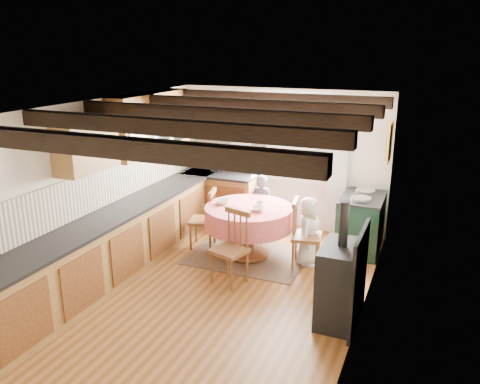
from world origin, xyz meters
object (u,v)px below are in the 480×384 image
at_px(chair_left, 202,218).
at_px(cast_iron_stove, 341,263).
at_px(cup, 259,204).
at_px(chair_right, 307,234).
at_px(child_right, 308,231).
at_px(child_far, 262,206).
at_px(dining_table, 249,232).
at_px(aga_range, 361,223).
at_px(chair_near, 229,248).

xyz_separation_m(chair_left, cast_iron_stove, (2.43, -1.35, 0.25)).
distance_m(chair_left, cup, 1.03).
distance_m(chair_right, child_right, 0.10).
relative_size(cast_iron_stove, child_far, 1.35).
bearing_deg(dining_table, child_right, 5.02).
distance_m(aga_range, cast_iron_stove, 2.20).
bearing_deg(cast_iron_stove, chair_left, 150.89).
bearing_deg(chair_left, child_far, 122.96).
height_order(cast_iron_stove, child_right, cast_iron_stove).
relative_size(dining_table, cup, 12.27).
bearing_deg(child_far, cast_iron_stove, 131.02).
xyz_separation_m(chair_near, aga_range, (1.44, 1.78, -0.05)).
bearing_deg(dining_table, child_far, 96.25).
relative_size(dining_table, cast_iron_stove, 0.90).
distance_m(cast_iron_stove, child_far, 2.70).
bearing_deg(child_right, dining_table, 93.94).
distance_m(cast_iron_stove, child_right, 1.57).
distance_m(chair_right, cast_iron_stove, 1.48).
bearing_deg(child_far, chair_left, 47.15).
height_order(child_right, cup, child_right).
height_order(aga_range, child_far, child_far).
distance_m(dining_table, cup, 0.47).
bearing_deg(cast_iron_stove, aga_range, 92.89).
bearing_deg(child_right, chair_left, 89.38).
xyz_separation_m(child_right, cup, (-0.74, -0.06, 0.33)).
xyz_separation_m(dining_table, chair_left, (-0.81, 0.07, 0.08)).
height_order(chair_near, chair_left, chair_near).
height_order(cast_iron_stove, child_far, cast_iron_stove).
xyz_separation_m(chair_left, cup, (0.96, -0.05, 0.37)).
bearing_deg(cast_iron_stove, child_right, 118.10).
xyz_separation_m(chair_near, cast_iron_stove, (1.55, -0.40, 0.23)).
bearing_deg(child_far, chair_near, 97.08).
distance_m(child_far, cup, 0.87).
xyz_separation_m(dining_table, chair_near, (0.07, -0.89, 0.11)).
distance_m(chair_near, chair_right, 1.20).
bearing_deg(aga_range, cast_iron_stove, -87.11).
bearing_deg(dining_table, chair_right, -1.47).
bearing_deg(child_far, chair_right, 141.82).
bearing_deg(cast_iron_stove, chair_right, 119.92).
bearing_deg(chair_right, chair_left, 78.17).
relative_size(child_far, cup, 10.11).
height_order(chair_left, cup, chair_left).
height_order(chair_right, cup, chair_right).
height_order(chair_near, child_far, child_far).
xyz_separation_m(aga_range, cast_iron_stove, (0.11, -2.18, 0.28)).
xyz_separation_m(dining_table, child_far, (-0.09, 0.80, 0.14)).
bearing_deg(dining_table, cast_iron_stove, -38.41).
distance_m(child_far, child_right, 1.22).
distance_m(aga_range, child_right, 1.02).
distance_m(chair_near, aga_range, 2.29).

